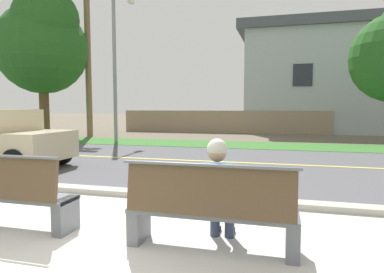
% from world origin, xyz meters
% --- Properties ---
extents(ground_plane, '(140.00, 140.00, 0.00)m').
position_xyz_m(ground_plane, '(0.00, 8.00, 0.00)').
color(ground_plane, '#665B4C').
extents(sidewalk_pavement, '(44.00, 3.60, 0.01)m').
position_xyz_m(sidewalk_pavement, '(0.00, 0.40, 0.01)').
color(sidewalk_pavement, beige).
rests_on(sidewalk_pavement, ground_plane).
extents(curb_edge, '(44.00, 0.30, 0.11)m').
position_xyz_m(curb_edge, '(0.00, 2.35, 0.06)').
color(curb_edge, '#ADA89E').
rests_on(curb_edge, ground_plane).
extents(street_asphalt, '(52.00, 8.00, 0.01)m').
position_xyz_m(street_asphalt, '(0.00, 6.50, 0.00)').
color(street_asphalt, '#515156').
rests_on(street_asphalt, ground_plane).
extents(road_centre_line, '(48.00, 0.14, 0.01)m').
position_xyz_m(road_centre_line, '(0.00, 6.50, 0.01)').
color(road_centre_line, '#E0CC4C').
rests_on(road_centre_line, ground_plane).
extents(far_verge_grass, '(48.00, 2.80, 0.02)m').
position_xyz_m(far_verge_grass, '(0.00, 11.15, 0.01)').
color(far_verge_grass, '#38702D').
rests_on(far_verge_grass, ground_plane).
extents(bench_left, '(1.89, 0.48, 1.01)m').
position_xyz_m(bench_left, '(-1.37, 0.43, 0.46)').
color(bench_left, slate).
rests_on(bench_left, ground_plane).
extents(bench_right, '(1.89, 0.48, 1.01)m').
position_xyz_m(bench_right, '(1.37, 0.43, 0.46)').
color(bench_right, slate).
rests_on(bench_right, ground_plane).
extents(seated_person_blue, '(0.52, 0.68, 1.25)m').
position_xyz_m(seated_person_blue, '(1.43, 0.60, 0.68)').
color(seated_person_blue, '#333D56').
rests_on(seated_person_blue, ground_plane).
extents(streetlamp, '(0.24, 2.10, 7.06)m').
position_xyz_m(streetlamp, '(-5.19, 10.95, 4.03)').
color(streetlamp, gray).
rests_on(streetlamp, ground_plane).
extents(shade_tree_far_left, '(4.64, 4.64, 7.66)m').
position_xyz_m(shade_tree_far_left, '(-9.91, 12.01, 4.98)').
color(shade_tree_far_left, brown).
rests_on(shade_tree_far_left, ground_plane).
extents(palm_tree_tall, '(2.09, 1.98, 8.98)m').
position_xyz_m(palm_tree_tall, '(-8.18, 13.40, 7.18)').
color(palm_tree_tall, brown).
rests_on(palm_tree_tall, ground_plane).
extents(garden_wall, '(13.00, 0.36, 1.40)m').
position_xyz_m(garden_wall, '(-1.53, 17.77, 0.70)').
color(garden_wall, gray).
rests_on(garden_wall, ground_plane).
extents(house_across_street, '(13.41, 6.91, 6.95)m').
position_xyz_m(house_across_street, '(6.05, 20.97, 3.52)').
color(house_across_street, '#A3ADB2').
rests_on(house_across_street, ground_plane).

